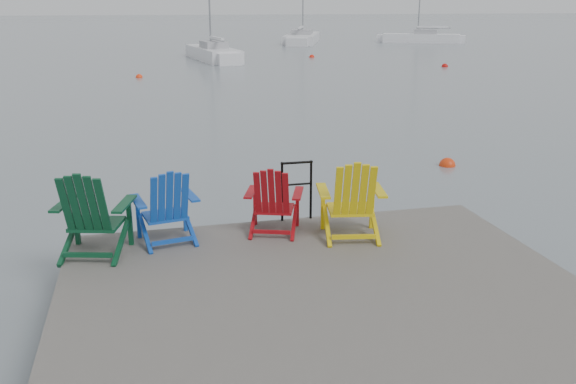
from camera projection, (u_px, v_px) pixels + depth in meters
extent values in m
plane|color=slate|center=(328.00, 333.00, 6.97)|extent=(400.00, 400.00, 0.00)
cube|color=#322E2C|center=(328.00, 301.00, 6.85)|extent=(6.00, 5.00, 0.20)
cylinder|color=black|center=(96.00, 296.00, 8.51)|extent=(0.26, 0.26, 1.20)
cylinder|color=black|center=(284.00, 276.00, 9.10)|extent=(0.26, 0.26, 1.20)
cylinder|color=black|center=(449.00, 260.00, 9.70)|extent=(0.26, 0.26, 1.20)
cylinder|color=black|center=(282.00, 192.00, 8.97)|extent=(0.04, 0.04, 0.90)
cylinder|color=black|center=(311.00, 190.00, 9.07)|extent=(0.04, 0.04, 0.90)
cylinder|color=black|center=(297.00, 163.00, 8.89)|extent=(0.48, 0.04, 0.04)
cylinder|color=black|center=(297.00, 184.00, 8.99)|extent=(0.44, 0.03, 0.03)
cube|color=#0B3C22|center=(97.00, 224.00, 7.88)|extent=(0.73, 0.68, 0.05)
cube|color=#0B3C22|center=(76.00, 221.00, 8.13)|extent=(0.07, 0.07, 0.64)
cube|color=#0B3C22|center=(130.00, 222.00, 8.10)|extent=(0.07, 0.07, 0.64)
cube|color=#0B3C22|center=(64.00, 203.00, 7.79)|extent=(0.31, 0.71, 0.03)
cube|color=#0B3C22|center=(125.00, 204.00, 7.77)|extent=(0.31, 0.71, 0.03)
cube|color=#0B3C22|center=(84.00, 205.00, 7.42)|extent=(0.62, 0.43, 0.79)
cube|color=#1042A9|center=(165.00, 216.00, 8.30)|extent=(0.63, 0.58, 0.04)
cube|color=#1042A9|center=(138.00, 218.00, 8.36)|extent=(0.06, 0.06, 0.58)
cube|color=#1042A9|center=(185.00, 211.00, 8.62)|extent=(0.06, 0.06, 0.58)
cube|color=#1042A9|center=(138.00, 201.00, 8.07)|extent=(0.24, 0.65, 0.03)
cube|color=#1042A9|center=(190.00, 195.00, 8.34)|extent=(0.24, 0.65, 0.03)
cube|color=#1042A9|center=(169.00, 198.00, 7.90)|extent=(0.55, 0.36, 0.71)
cube|color=maroon|center=(275.00, 209.00, 8.64)|extent=(0.64, 0.61, 0.04)
cube|color=maroon|center=(255.00, 207.00, 8.87)|extent=(0.06, 0.06, 0.55)
cube|color=maroon|center=(297.00, 208.00, 8.81)|extent=(0.06, 0.06, 0.55)
cube|color=maroon|center=(251.00, 192.00, 8.58)|extent=(0.30, 0.60, 0.03)
cube|color=maroon|center=(298.00, 193.00, 8.52)|extent=(0.30, 0.60, 0.03)
cube|color=maroon|center=(272.00, 193.00, 8.24)|extent=(0.54, 0.39, 0.67)
cube|color=#D8BA0C|center=(350.00, 209.00, 8.47)|extent=(0.68, 0.63, 0.04)
cube|color=#D8BA0C|center=(323.00, 208.00, 8.68)|extent=(0.06, 0.06, 0.63)
cube|color=#D8BA0C|center=(372.00, 207.00, 8.72)|extent=(0.06, 0.06, 0.63)
cube|color=#D8BA0C|center=(323.00, 191.00, 8.35)|extent=(0.25, 0.70, 0.03)
cube|color=#D8BA0C|center=(378.00, 190.00, 8.39)|extent=(0.25, 0.70, 0.03)
cube|color=#D8BA0C|center=(355.00, 191.00, 8.01)|extent=(0.60, 0.38, 0.77)
cube|color=silver|center=(213.00, 56.00, 40.52)|extent=(3.03, 7.95, 1.10)
cube|color=#9E9EA3|center=(214.00, 45.00, 39.97)|extent=(1.71, 2.49, 0.55)
cube|color=silver|center=(302.00, 40.00, 58.32)|extent=(6.01, 10.65, 1.10)
cube|color=#9E9EA3|center=(302.00, 32.00, 57.62)|extent=(2.82, 3.56, 0.55)
cube|color=white|center=(421.00, 40.00, 58.13)|extent=(7.16, 5.03, 1.10)
cube|color=#9E9EA3|center=(425.00, 32.00, 57.83)|extent=(2.50, 2.16, 0.55)
sphere|color=red|center=(447.00, 166.00, 14.13)|extent=(0.38, 0.38, 0.38)
sphere|color=#F5340E|center=(139.00, 77.00, 30.89)|extent=(0.35, 0.35, 0.35)
sphere|color=#BA0E0A|center=(445.00, 67.00, 36.09)|extent=(0.38, 0.38, 0.38)
sphere|color=red|center=(312.00, 57.00, 42.40)|extent=(0.37, 0.37, 0.37)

